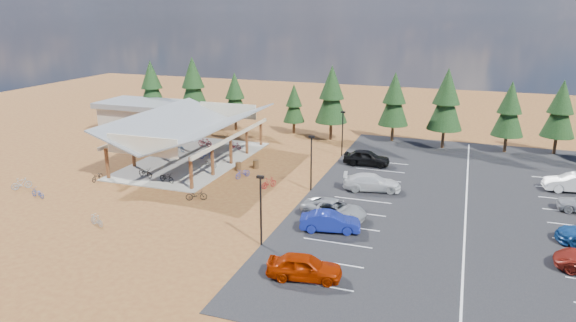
{
  "coord_description": "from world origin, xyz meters",
  "views": [
    {
      "loc": [
        17.66,
        -40.45,
        15.98
      ],
      "look_at": [
        1.87,
        4.61,
        1.76
      ],
      "focal_mm": 32.0,
      "sensor_mm": 36.0,
      "label": 1
    }
  ],
  "objects_px": {
    "lamp_post_1": "(311,159)",
    "bike_5": "(211,162)",
    "lamp_post_0": "(261,206)",
    "car_4": "(367,158)",
    "car_3": "(372,182)",
    "bike_7": "(235,145)",
    "lamp_post_2": "(342,130)",
    "trash_bin_1": "(256,164)",
    "bike_13": "(97,220)",
    "bike_pavilion": "(191,126)",
    "bike_15": "(269,183)",
    "bike_1": "(165,156)",
    "bike_8": "(97,176)",
    "bike_10": "(38,193)",
    "bike_14": "(243,173)",
    "bike_9": "(21,184)",
    "trash_bin_0": "(238,167)",
    "bike_0": "(145,172)",
    "bike_6": "(207,155)",
    "bike_2": "(179,147)",
    "outbuilding": "(142,115)",
    "car_1": "(330,222)",
    "car_2": "(334,209)",
    "bike_12": "(196,195)",
    "bike_3": "(205,142)",
    "car_0": "(304,267)",
    "car_9": "(574,183)",
    "bike_4": "(167,177)"
  },
  "relations": [
    {
      "from": "bike_3",
      "to": "bike_8",
      "type": "bearing_deg",
      "value": 165.15
    },
    {
      "from": "bike_10",
      "to": "bike_14",
      "type": "height_order",
      "value": "bike_14"
    },
    {
      "from": "bike_12",
      "to": "car_0",
      "type": "bearing_deg",
      "value": -153.34
    },
    {
      "from": "bike_pavilion",
      "to": "lamp_post_0",
      "type": "bearing_deg",
      "value": -48.58
    },
    {
      "from": "bike_pavilion",
      "to": "car_4",
      "type": "bearing_deg",
      "value": 13.57
    },
    {
      "from": "bike_13",
      "to": "bike_9",
      "type": "bearing_deg",
      "value": -92.99
    },
    {
      "from": "car_1",
      "to": "bike_pavilion",
      "type": "bearing_deg",
      "value": 43.54
    },
    {
      "from": "lamp_post_0",
      "to": "bike_14",
      "type": "xyz_separation_m",
      "value": [
        -7.37,
        13.26,
        -2.49
      ]
    },
    {
      "from": "trash_bin_1",
      "to": "car_3",
      "type": "relative_size",
      "value": 0.17
    },
    {
      "from": "trash_bin_1",
      "to": "bike_7",
      "type": "xyz_separation_m",
      "value": [
        -5.08,
        5.8,
        0.12
      ]
    },
    {
      "from": "bike_14",
      "to": "car_2",
      "type": "xyz_separation_m",
      "value": [
        10.98,
        -6.86,
        0.28
      ]
    },
    {
      "from": "outbuilding",
      "to": "bike_7",
      "type": "relative_size",
      "value": 7.04
    },
    {
      "from": "bike_1",
      "to": "car_4",
      "type": "xyz_separation_m",
      "value": [
        21.13,
        5.53,
        0.3
      ]
    },
    {
      "from": "bike_0",
      "to": "bike_2",
      "type": "xyz_separation_m",
      "value": [
        -1.94,
        9.5,
        -0.04
      ]
    },
    {
      "from": "lamp_post_2",
      "to": "bike_13",
      "type": "relative_size",
      "value": 3.34
    },
    {
      "from": "bike_2",
      "to": "bike_15",
      "type": "xyz_separation_m",
      "value": [
        14.41,
        -8.16,
        -0.04
      ]
    },
    {
      "from": "lamp_post_2",
      "to": "car_4",
      "type": "bearing_deg",
      "value": -38.03
    },
    {
      "from": "lamp_post_0",
      "to": "bike_0",
      "type": "distance_m",
      "value": 19.3
    },
    {
      "from": "outbuilding",
      "to": "car_1",
      "type": "relative_size",
      "value": 2.46
    },
    {
      "from": "bike_pavilion",
      "to": "bike_1",
      "type": "xyz_separation_m",
      "value": [
        -2.83,
        -1.12,
        -3.26
      ]
    },
    {
      "from": "bike_4",
      "to": "car_0",
      "type": "xyz_separation_m",
      "value": [
        17.8,
        -12.84,
        0.25
      ]
    },
    {
      "from": "bike_1",
      "to": "bike_8",
      "type": "height_order",
      "value": "bike_1"
    },
    {
      "from": "lamp_post_0",
      "to": "car_4",
      "type": "xyz_separation_m",
      "value": [
        3.3,
        21.42,
        -2.11
      ]
    },
    {
      "from": "car_2",
      "to": "car_9",
      "type": "height_order",
      "value": "car_9"
    },
    {
      "from": "bike_pavilion",
      "to": "bike_10",
      "type": "bearing_deg",
      "value": -115.89
    },
    {
      "from": "bike_7",
      "to": "lamp_post_2",
      "type": "bearing_deg",
      "value": -82.66
    },
    {
      "from": "trash_bin_0",
      "to": "bike_15",
      "type": "relative_size",
      "value": 0.53
    },
    {
      "from": "bike_0",
      "to": "bike_6",
      "type": "height_order",
      "value": "bike_0"
    },
    {
      "from": "car_1",
      "to": "lamp_post_0",
      "type": "bearing_deg",
      "value": 122.44
    },
    {
      "from": "lamp_post_1",
      "to": "bike_15",
      "type": "height_order",
      "value": "lamp_post_1"
    },
    {
      "from": "lamp_post_1",
      "to": "bike_5",
      "type": "bearing_deg",
      "value": 165.23
    },
    {
      "from": "car_3",
      "to": "car_4",
      "type": "bearing_deg",
      "value": 3.68
    },
    {
      "from": "bike_13",
      "to": "car_3",
      "type": "bearing_deg",
      "value": 146.71
    },
    {
      "from": "bike_1",
      "to": "car_2",
      "type": "xyz_separation_m",
      "value": [
        21.44,
        -9.48,
        0.2
      ]
    },
    {
      "from": "outbuilding",
      "to": "car_3",
      "type": "distance_m",
      "value": 37.11
    },
    {
      "from": "bike_5",
      "to": "car_0",
      "type": "height_order",
      "value": "car_0"
    },
    {
      "from": "bike_13",
      "to": "car_4",
      "type": "bearing_deg",
      "value": 161.6
    },
    {
      "from": "car_1",
      "to": "bike_15",
      "type": "bearing_deg",
      "value": 34.51
    },
    {
      "from": "bike_7",
      "to": "bike_15",
      "type": "height_order",
      "value": "bike_7"
    },
    {
      "from": "car_3",
      "to": "lamp_post_2",
      "type": "bearing_deg",
      "value": 16.53
    },
    {
      "from": "trash_bin_1",
      "to": "bike_13",
      "type": "relative_size",
      "value": 0.58
    },
    {
      "from": "lamp_post_0",
      "to": "car_1",
      "type": "height_order",
      "value": "lamp_post_0"
    },
    {
      "from": "lamp_post_2",
      "to": "car_9",
      "type": "relative_size",
      "value": 1.01
    },
    {
      "from": "bike_12",
      "to": "car_2",
      "type": "xyz_separation_m",
      "value": [
        12.25,
        0.11,
        0.28
      ]
    },
    {
      "from": "bike_1",
      "to": "bike_6",
      "type": "bearing_deg",
      "value": -47.87
    },
    {
      "from": "lamp_post_2",
      "to": "bike_9",
      "type": "xyz_separation_m",
      "value": [
        -25.26,
        -20.47,
        -2.44
      ]
    },
    {
      "from": "bike_pavilion",
      "to": "bike_8",
      "type": "xyz_separation_m",
      "value": [
        -5.25,
        -9.21,
        -3.38
      ]
    },
    {
      "from": "lamp_post_1",
      "to": "bike_9",
      "type": "relative_size",
      "value": 2.9
    },
    {
      "from": "lamp_post_1",
      "to": "car_2",
      "type": "relative_size",
      "value": 0.99
    },
    {
      "from": "car_1",
      "to": "car_3",
      "type": "bearing_deg",
      "value": -19.18
    }
  ]
}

